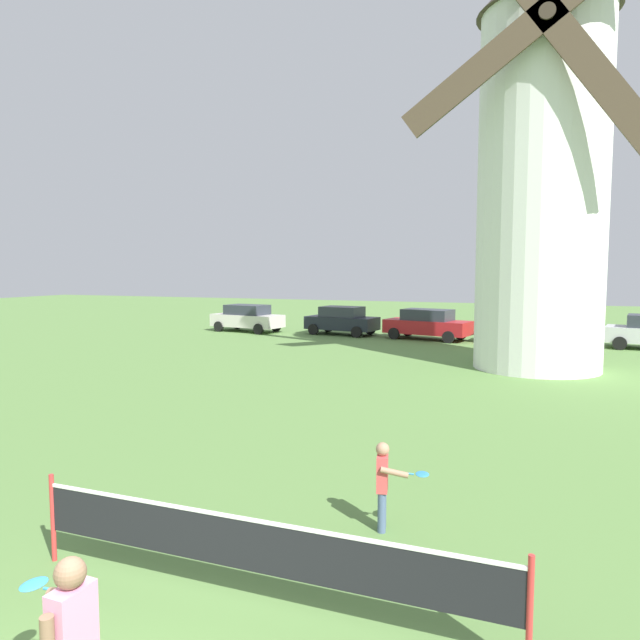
{
  "coord_description": "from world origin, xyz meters",
  "views": [
    {
      "loc": [
        3.21,
        -3.05,
        3.61
      ],
      "look_at": [
        0.44,
        4.15,
        2.93
      ],
      "focal_mm": 32.19,
      "sensor_mm": 36.0,
      "label": 1
    }
  ],
  "objects": [
    {
      "name": "parked_car_red",
      "position": [
        -2.17,
        26.31,
        0.81
      ],
      "size": [
        4.59,
        2.6,
        1.56
      ],
      "color": "red",
      "rests_on": "ground_plane"
    },
    {
      "name": "parked_car_black",
      "position": [
        -6.98,
        26.8,
        0.81
      ],
      "size": [
        4.11,
        2.35,
        1.56
      ],
      "color": "#1E232D",
      "rests_on": "ground_plane"
    },
    {
      "name": "parked_car_mustard",
      "position": [
        2.74,
        26.26,
        0.81
      ],
      "size": [
        4.31,
        2.2,
        1.56
      ],
      "color": "#999919",
      "rests_on": "ground_plane"
    },
    {
      "name": "tennis_net",
      "position": [
        0.44,
        2.15,
        0.69
      ],
      "size": [
        5.6,
        0.06,
        1.1
      ],
      "color": "red",
      "rests_on": "ground_plane"
    },
    {
      "name": "parked_car_cream",
      "position": [
        -12.6,
        26.3,
        0.81
      ],
      "size": [
        4.43,
        2.42,
        1.56
      ],
      "color": "silver",
      "rests_on": "ground_plane"
    },
    {
      "name": "player_far",
      "position": [
        1.28,
        4.42,
        0.71
      ],
      "size": [
        0.77,
        0.41,
        1.24
      ],
      "color": "slate",
      "rests_on": "ground_plane"
    },
    {
      "name": "windmill",
      "position": [
        3.14,
        19.09,
        7.63
      ],
      "size": [
        8.99,
        5.17,
        15.93
      ],
      "color": "white",
      "rests_on": "ground_plane"
    }
  ]
}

